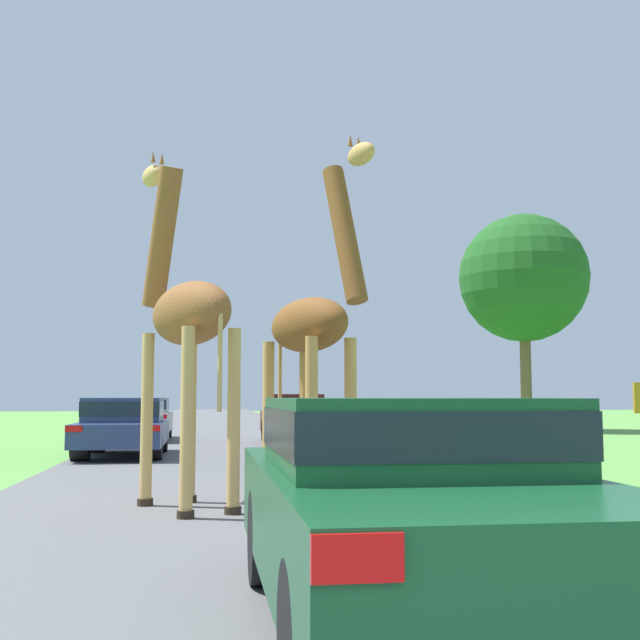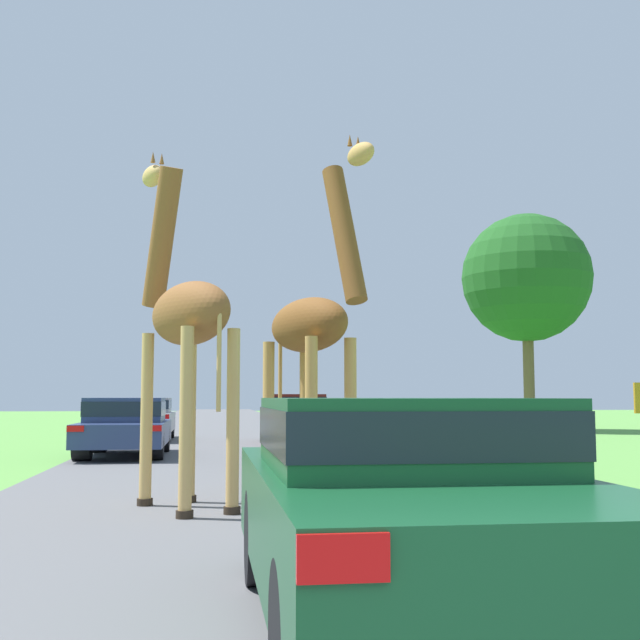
{
  "view_description": "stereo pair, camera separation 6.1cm",
  "coord_description": "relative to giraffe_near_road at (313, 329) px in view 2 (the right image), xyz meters",
  "views": [
    {
      "loc": [
        -0.84,
        -0.51,
        1.4
      ],
      "look_at": [
        0.85,
        11.16,
        2.53
      ],
      "focal_mm": 45.0,
      "sensor_mm": 36.0,
      "label": 1
    },
    {
      "loc": [
        -0.78,
        -0.52,
        1.4
      ],
      "look_at": [
        0.85,
        11.16,
        2.53
      ],
      "focal_mm": 45.0,
      "sensor_mm": 36.0,
      "label": 2
    }
  ],
  "objects": [
    {
      "name": "tree_right_cluster",
      "position": [
        11.6,
        20.07,
        3.93
      ],
      "size": [
        5.35,
        5.35,
        9.02
      ],
      "color": "brown",
      "rests_on": "ground"
    },
    {
      "name": "car_queue_right",
      "position": [
        -3.56,
        15.2,
        -1.65
      ],
      "size": [
        1.82,
        4.64,
        1.37
      ],
      "color": "gray",
      "rests_on": "ground"
    },
    {
      "name": "giraffe_near_road",
      "position": [
        0.0,
        0.0,
        0.0
      ],
      "size": [
        1.46,
        2.67,
        4.96
      ],
      "rotation": [
        0.0,
        0.0,
        -2.76
      ],
      "color": "tan",
      "rests_on": "ground"
    },
    {
      "name": "car_far_ahead",
      "position": [
        1.14,
        12.78,
        -1.59
      ],
      "size": [
        1.74,
        4.62,
        1.48
      ],
      "color": "#561914",
      "rests_on": "ground"
    },
    {
      "name": "car_lead_maroon",
      "position": [
        -0.34,
        -6.69,
        -1.63
      ],
      "size": [
        1.74,
        4.36,
        1.39
      ],
      "color": "#144C28",
      "rests_on": "ground"
    },
    {
      "name": "road",
      "position": [
        -0.72,
        18.97,
        -2.38
      ],
      "size": [
        7.65,
        120.0,
        0.0
      ],
      "color": "#5B5B5E",
      "rests_on": "ground"
    },
    {
      "name": "giraffe_companion",
      "position": [
        -1.82,
        -1.14,
        0.05
      ],
      "size": [
        1.53,
        2.57,
        4.89
      ],
      "rotation": [
        0.0,
        0.0,
        0.43
      ],
      "color": "tan",
      "rests_on": "ground"
    },
    {
      "name": "car_verge_right",
      "position": [
        -3.45,
        8.08,
        -1.65
      ],
      "size": [
        1.95,
        4.45,
        1.38
      ],
      "color": "navy",
      "rests_on": "ground"
    },
    {
      "name": "car_rear_follower",
      "position": [
        2.22,
        17.45,
        -1.7
      ],
      "size": [
        1.83,
        3.95,
        1.27
      ],
      "color": "silver",
      "rests_on": "ground"
    },
    {
      "name": "car_queue_left",
      "position": [
        1.04,
        5.11,
        -1.65
      ],
      "size": [
        1.78,
        4.25,
        1.36
      ],
      "color": "black",
      "rests_on": "ground"
    }
  ]
}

